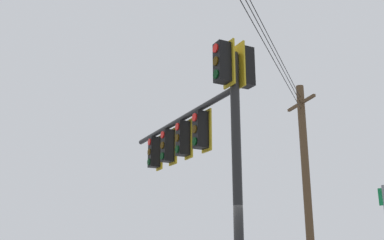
% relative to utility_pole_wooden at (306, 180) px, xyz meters
% --- Properties ---
extents(signal_mast_assembly, '(5.45, 3.12, 6.04)m').
position_rel_utility_pole_wooden_xyz_m(signal_mast_assembly, '(-8.68, 4.68, -0.14)').
color(signal_mast_assembly, black).
rests_on(signal_mast_assembly, ground).
extents(utility_pole_wooden, '(2.25, 0.76, 8.77)m').
position_rel_utility_pole_wooden_xyz_m(utility_pole_wooden, '(0.00, 0.00, 0.00)').
color(utility_pole_wooden, '#4C3823').
rests_on(utility_pole_wooden, ground).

